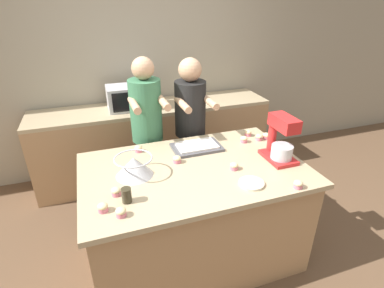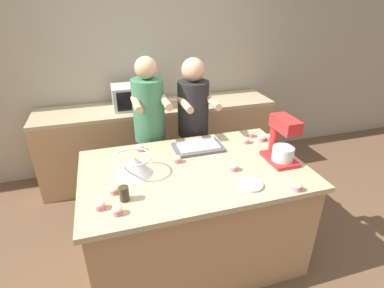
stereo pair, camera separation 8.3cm
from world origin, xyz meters
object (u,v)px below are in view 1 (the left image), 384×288
object	(u,v)px
person_right	(190,132)
cupcake_3	(177,159)
microwave_oven	(132,97)
drinking_glass	(127,195)
stand_mixer	(281,141)
cupcake_7	(259,137)
cupcake_8	(266,136)
cupcake_10	(116,191)
cupcake_6	(138,149)
cupcake_5	(234,166)
cupcake_4	(248,133)
baking_tray	(197,147)
cupcake_0	(121,212)
person_left	(148,137)
mixing_bowl	(134,166)
cupcake_1	(244,139)
small_plate	(251,183)
cupcake_2	(298,184)
cupcake_9	(103,207)

from	to	relation	value
person_right	cupcake_3	xyz separation A→B (m)	(-0.32, -0.61, 0.07)
microwave_oven	person_right	bearing A→B (deg)	-57.40
drinking_glass	stand_mixer	bearing A→B (deg)	7.43
cupcake_7	cupcake_8	world-z (taller)	same
person_right	cupcake_10	xyz separation A→B (m)	(-0.83, -0.90, 0.07)
cupcake_7	cupcake_8	bearing A→B (deg)	2.52
stand_mixer	cupcake_7	distance (m)	0.40
cupcake_6	cupcake_5	bearing A→B (deg)	-39.72
drinking_glass	cupcake_4	size ratio (longest dim) A/B	1.56
baking_tray	cupcake_0	distance (m)	1.01
person_left	cupcake_10	size ratio (longest dim) A/B	25.01
cupcake_5	mixing_bowl	bearing A→B (deg)	166.95
cupcake_7	cupcake_1	bearing A→B (deg)	177.71
person_left	cupcake_7	world-z (taller)	person_left
small_plate	cupcake_8	world-z (taller)	cupcake_8
stand_mixer	cupcake_0	bearing A→B (deg)	-167.35
cupcake_2	cupcake_3	size ratio (longest dim) A/B	1.00
microwave_oven	cupcake_0	distance (m)	1.88
mixing_bowl	cupcake_9	size ratio (longest dim) A/B	4.37
microwave_oven	small_plate	size ratio (longest dim) A/B	3.01
stand_mixer	cupcake_2	bearing A→B (deg)	-104.84
person_right	cupcake_8	xyz separation A→B (m)	(0.59, -0.46, 0.07)
cupcake_0	cupcake_6	world-z (taller)	same
baking_tray	cupcake_0	size ratio (longest dim) A/B	6.46
mixing_bowl	cupcake_10	size ratio (longest dim) A/B	4.37
small_plate	cupcake_4	world-z (taller)	cupcake_4
cupcake_6	cupcake_10	xyz separation A→B (m)	(-0.25, -0.57, 0.00)
cupcake_4	cupcake_6	world-z (taller)	same
baking_tray	cupcake_9	world-z (taller)	cupcake_9
cupcake_0	person_left	bearing A→B (deg)	70.70
baking_tray	cupcake_6	size ratio (longest dim) A/B	6.46
cupcake_1	person_left	bearing A→B (deg)	150.14
baking_tray	cupcake_6	distance (m)	0.50
drinking_glass	cupcake_7	size ratio (longest dim) A/B	1.56
cupcake_5	cupcake_6	world-z (taller)	same
mixing_bowl	cupcake_2	world-z (taller)	mixing_bowl
mixing_bowl	cupcake_10	xyz separation A→B (m)	(-0.16, -0.21, -0.05)
microwave_oven	cupcake_8	distance (m)	1.58
baking_tray	cupcake_3	bearing A→B (deg)	-142.82
small_plate	cupcake_7	bearing A→B (deg)	55.48
cupcake_1	cupcake_6	xyz separation A→B (m)	(-0.94, 0.13, 0.00)
cupcake_0	stand_mixer	bearing A→B (deg)	12.65
stand_mixer	baking_tray	bearing A→B (deg)	144.88
cupcake_6	cupcake_10	world-z (taller)	same
microwave_oven	cupcake_8	xyz separation A→B (m)	(1.05, -1.18, -0.14)
baking_tray	cupcake_5	size ratio (longest dim) A/B	6.46
cupcake_2	cupcake_10	distance (m)	1.24
stand_mixer	cupcake_8	world-z (taller)	stand_mixer
person_right	cupcake_5	size ratio (longest dim) A/B	24.48
cupcake_1	cupcake_7	bearing A→B (deg)	-2.29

